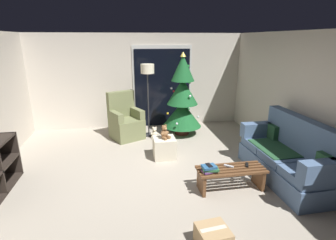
# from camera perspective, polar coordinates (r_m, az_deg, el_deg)

# --- Properties ---
(ground_plane) EXTENTS (7.00, 7.00, 0.00)m
(ground_plane) POSITION_cam_1_polar(r_m,az_deg,el_deg) (4.71, -3.45, -12.72)
(ground_plane) COLOR #9E9384
(wall_back) EXTENTS (5.72, 0.12, 2.50)m
(wall_back) POSITION_cam_1_polar(r_m,az_deg,el_deg) (7.21, -6.37, 8.39)
(wall_back) COLOR beige
(wall_back) RESTS_ON ground
(wall_right) EXTENTS (0.12, 6.00, 2.50)m
(wall_right) POSITION_cam_1_polar(r_m,az_deg,el_deg) (5.33, 28.57, 3.23)
(wall_right) COLOR beige
(wall_right) RESTS_ON ground
(patio_door_frame) EXTENTS (1.60, 0.02, 2.20)m
(patio_door_frame) POSITION_cam_1_polar(r_m,az_deg,el_deg) (7.23, -1.24, 7.31)
(patio_door_frame) COLOR silver
(patio_door_frame) RESTS_ON ground
(patio_door_glass) EXTENTS (1.50, 0.02, 2.10)m
(patio_door_glass) POSITION_cam_1_polar(r_m,az_deg,el_deg) (7.22, -1.22, 6.90)
(patio_door_glass) COLOR black
(patio_door_glass) RESTS_ON ground
(couch) EXTENTS (0.82, 1.96, 1.08)m
(couch) POSITION_cam_1_polar(r_m,az_deg,el_deg) (4.98, 24.76, -7.46)
(couch) COLOR slate
(couch) RESTS_ON ground
(coffee_table) EXTENTS (1.10, 0.40, 0.37)m
(coffee_table) POSITION_cam_1_polar(r_m,az_deg,el_deg) (4.43, 13.52, -11.59)
(coffee_table) COLOR brown
(coffee_table) RESTS_ON ground
(remote_black) EXTENTS (0.10, 0.16, 0.02)m
(remote_black) POSITION_cam_1_polar(r_m,az_deg,el_deg) (4.53, 16.82, -9.32)
(remote_black) COLOR black
(remote_black) RESTS_ON coffee_table
(remote_silver) EXTENTS (0.15, 0.13, 0.02)m
(remote_silver) POSITION_cam_1_polar(r_m,az_deg,el_deg) (4.41, 13.08, -9.76)
(remote_silver) COLOR #ADADB2
(remote_silver) RESTS_ON coffee_table
(book_stack) EXTENTS (0.27, 0.19, 0.11)m
(book_stack) POSITION_cam_1_polar(r_m,az_deg,el_deg) (4.19, 9.07, -10.42)
(book_stack) COLOR #6B3D7A
(book_stack) RESTS_ON coffee_table
(cell_phone) EXTENTS (0.09, 0.15, 0.01)m
(cell_phone) POSITION_cam_1_polar(r_m,az_deg,el_deg) (4.16, 8.94, -9.70)
(cell_phone) COLOR black
(cell_phone) RESTS_ON book_stack
(christmas_tree) EXTENTS (0.97, 0.97, 2.07)m
(christmas_tree) POSITION_cam_1_polar(r_m,az_deg,el_deg) (6.54, 3.15, 4.54)
(christmas_tree) COLOR #4C1E19
(christmas_tree) RESTS_ON ground
(armchair) EXTENTS (0.91, 0.92, 1.13)m
(armchair) POSITION_cam_1_polar(r_m,az_deg,el_deg) (6.50, -9.24, -0.42)
(armchair) COLOR olive
(armchair) RESTS_ON ground
(floor_lamp) EXTENTS (0.32, 0.32, 1.78)m
(floor_lamp) POSITION_cam_1_polar(r_m,az_deg,el_deg) (6.34, -4.47, 9.56)
(floor_lamp) COLOR #2D2D30
(floor_lamp) RESTS_ON ground
(ottoman) EXTENTS (0.44, 0.44, 0.42)m
(ottoman) POSITION_cam_1_polar(r_m,az_deg,el_deg) (5.41, -0.82, -6.05)
(ottoman) COLOR beige
(ottoman) RESTS_ON ground
(teddy_bear_chestnut) EXTENTS (0.21, 0.22, 0.29)m
(teddy_bear_chestnut) POSITION_cam_1_polar(r_m,az_deg,el_deg) (5.28, -0.76, -2.78)
(teddy_bear_chestnut) COLOR brown
(teddy_bear_chestnut) RESTS_ON ottoman
(teddy_bear_cream_by_tree) EXTENTS (0.20, 0.20, 0.29)m
(teddy_bear_cream_by_tree) POSITION_cam_1_polar(r_m,az_deg,el_deg) (6.48, -2.96, -2.88)
(teddy_bear_cream_by_tree) COLOR beige
(teddy_bear_cream_by_tree) RESTS_ON ground
(cardboard_box_taped_mid_floor) EXTENTS (0.40, 0.39, 0.26)m
(cardboard_box_taped_mid_floor) POSITION_cam_1_polar(r_m,az_deg,el_deg) (3.39, 9.77, -23.96)
(cardboard_box_taped_mid_floor) COLOR tan
(cardboard_box_taped_mid_floor) RESTS_ON ground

